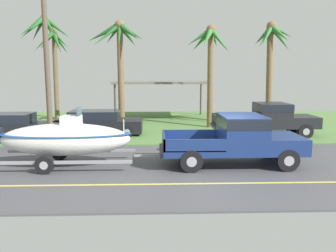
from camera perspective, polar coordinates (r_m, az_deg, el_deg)
name	(u,v)px	position (r m, az deg, el deg)	size (l,w,h in m)	color
ground	(192,130)	(20.98, 3.92, -0.72)	(36.00, 22.00, 0.11)	#4C4C51
pickup_truck_towing	(241,137)	(13.24, 11.95, -1.87)	(5.45, 2.17, 1.90)	navy
boat_on_trailer	(65,139)	(13.29, -16.72, -2.08)	(6.11, 2.15, 2.24)	gray
parked_pickup_background	(271,118)	(19.67, 16.72, 1.32)	(5.77, 2.02, 1.83)	black
parked_sedan_near	(98,123)	(19.59, -11.49, 0.47)	(4.77, 1.92, 1.38)	black
parked_sedan_far	(10,127)	(19.68, -24.79, -0.14)	(4.78, 1.84, 1.38)	black
carport_awning	(161,83)	(25.84, -1.10, 7.11)	(6.98, 4.51, 2.82)	#4C4238
palm_tree_near_left	(210,52)	(21.78, 6.95, 12.13)	(2.79, 3.30, 6.38)	brown
palm_tree_near_right	(119,47)	(21.46, -8.06, 12.89)	(3.55, 2.90, 6.59)	brown
palm_tree_mid	(44,37)	(24.23, -19.88, 13.75)	(3.39, 3.30, 7.17)	brown
palm_tree_far_left	(272,49)	(23.19, 16.85, 12.20)	(2.60, 3.27, 6.67)	brown
palm_tree_far_right	(54,51)	(27.35, -18.33, 11.73)	(2.65, 2.81, 6.68)	brown
utility_pole	(46,53)	(17.59, -19.51, 11.32)	(0.24, 1.80, 8.45)	brown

